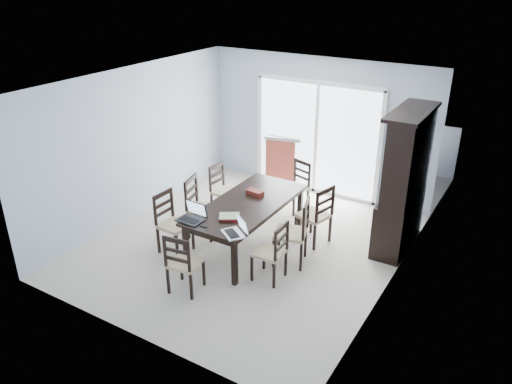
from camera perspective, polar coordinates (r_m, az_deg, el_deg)
floor at (r=8.00m, az=-0.99°, el=-6.07°), size 5.00×5.00×0.00m
ceiling at (r=7.04m, az=-1.14°, el=12.45°), size 5.00×5.00×0.00m
back_wall at (r=9.51m, az=7.05°, el=7.41°), size 4.50×0.02×2.60m
wall_left at (r=8.76m, az=-13.68°, el=5.38°), size 0.02×5.00×2.60m
wall_right at (r=6.60m, az=15.71°, el=-1.30°), size 0.02×5.00×2.60m
balcony at (r=10.83m, az=8.90°, el=1.88°), size 4.50×2.00×0.10m
railing at (r=11.51m, az=11.05°, el=6.27°), size 4.50×0.06×1.10m
dining_table at (r=7.68m, az=-1.02°, el=-1.75°), size 1.00×2.20×0.75m
china_hutch at (r=7.86m, az=16.58°, el=1.00°), size 0.50×1.38×2.20m
sliding_door at (r=9.55m, az=6.93°, el=6.15°), size 2.52×0.05×2.18m
chair_left_near at (r=7.72m, az=-9.86°, el=-2.70°), size 0.44×0.43×1.11m
chair_left_mid at (r=8.10m, az=-6.66°, el=-0.97°), size 0.53×0.52×1.15m
chair_left_far at (r=8.79m, az=-3.97°, el=0.90°), size 0.44×0.43×1.05m
chair_right_near at (r=6.90m, az=2.17°, el=-6.22°), size 0.41×0.40×1.04m
chair_right_mid at (r=7.27m, az=4.77°, el=-3.82°), size 0.57×0.56×1.20m
chair_right_far at (r=7.82m, az=7.20°, el=-1.98°), size 0.54×0.53×1.15m
chair_end_near at (r=6.70m, az=-8.54°, el=-7.48°), size 0.45×0.46×1.04m
chair_end_far at (r=8.97m, az=4.81°, el=1.33°), size 0.50×0.50×1.04m
laptop_dark at (r=7.15m, az=-7.57°, el=-2.85°), size 0.38×0.27×0.25m
laptop_silver at (r=6.75m, az=-2.67°, el=-4.44°), size 0.42×0.39×0.24m
book_stack at (r=7.18m, az=-3.09°, el=-2.85°), size 0.36×0.34×0.05m
cell_phone at (r=7.00m, az=-6.02°, el=-3.90°), size 0.11×0.06×0.01m
game_box at (r=7.91m, az=-0.12°, el=-0.04°), size 0.29×0.17×0.07m
hot_tub at (r=10.62m, az=7.23°, el=4.66°), size 2.24×2.08×0.99m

